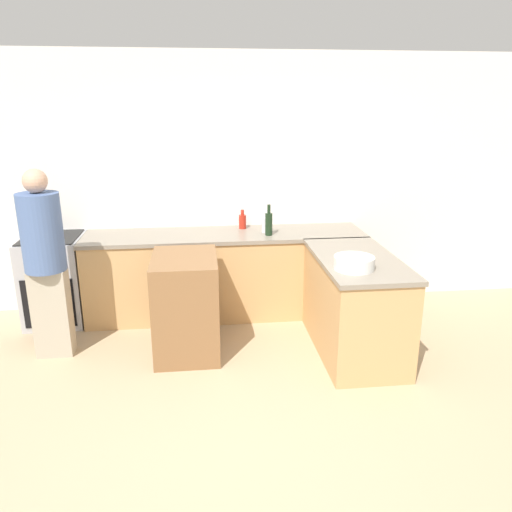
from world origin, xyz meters
TOP-DOWN VIEW (x-y plane):
  - ground_plane at (0.00, 0.00)m, footprint 14.00×14.00m
  - wall_back at (0.00, 2.53)m, footprint 8.00×0.06m
  - counter_back at (0.00, 2.17)m, footprint 2.90×0.68m
  - counter_peninsula at (1.10, 1.19)m, footprint 0.69×1.34m
  - range_oven at (-1.75, 2.18)m, footprint 0.58×0.64m
  - island_table at (-0.40, 1.35)m, footprint 0.57×0.76m
  - mixing_bowl at (0.98, 0.89)m, footprint 0.33×0.33m
  - wine_bottle_dark at (0.44, 2.04)m, footprint 0.07×0.07m
  - hot_sauce_bottle at (0.20, 2.35)m, footprint 0.08×0.08m
  - vinegar_bottle_clear at (0.42, 2.16)m, footprint 0.08×0.08m
  - person_by_range at (-1.59, 1.42)m, footprint 0.35×0.35m

SIDE VIEW (x-z plane):
  - ground_plane at x=0.00m, z-range 0.00..0.00m
  - counter_back at x=0.00m, z-range 0.00..0.89m
  - counter_peninsula at x=1.10m, z-range 0.00..0.89m
  - range_oven at x=-1.75m, z-range 0.00..0.90m
  - island_table at x=-0.40m, z-range 0.00..0.90m
  - person_by_range at x=-1.59m, z-range 0.07..1.74m
  - mixing_bowl at x=0.98m, z-range 0.89..0.99m
  - hot_sauce_bottle at x=0.20m, z-range 0.87..1.07m
  - vinegar_bottle_clear at x=0.42m, z-range 0.87..1.08m
  - wine_bottle_dark at x=0.44m, z-range 0.86..1.17m
  - wall_back at x=0.00m, z-range 0.00..2.70m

